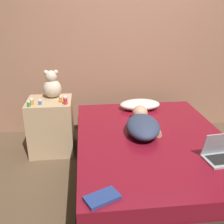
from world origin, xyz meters
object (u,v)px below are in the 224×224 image
(pillow, at_px, (140,105))
(bottle_green, at_px, (29,104))
(bottle_blue, at_px, (40,102))
(bottle_amber, at_px, (32,102))
(person_lying, at_px, (143,124))
(laptop, at_px, (221,154))
(book, at_px, (102,198))
(bottle_orange, at_px, (61,99))
(bottle_red, at_px, (65,100))
(teddy_bear, at_px, (52,86))

(pillow, xyz_separation_m, bottle_green, (-1.31, -0.28, 0.16))
(bottle_green, xyz_separation_m, bottle_blue, (0.11, 0.06, -0.01))
(pillow, relative_size, bottle_amber, 6.71)
(person_lying, relative_size, laptop, 2.41)
(bottle_amber, height_order, book, bottle_amber)
(pillow, xyz_separation_m, book, (-0.60, -1.64, -0.05))
(bottle_green, distance_m, bottle_blue, 0.13)
(laptop, bearing_deg, bottle_green, 144.83)
(pillow, bearing_deg, laptop, -70.73)
(bottle_orange, xyz_separation_m, bottle_red, (0.06, -0.08, 0.01))
(bottle_green, bearing_deg, pillow, 11.91)
(pillow, height_order, bottle_red, bottle_red)
(person_lying, height_order, book, person_lying)
(bottle_blue, bearing_deg, bottle_green, -151.66)
(pillow, relative_size, book, 1.91)
(teddy_bear, height_order, bottle_orange, teddy_bear)
(bottle_green, xyz_separation_m, bottle_amber, (0.02, 0.06, 0.00))
(teddy_bear, distance_m, bottle_orange, 0.25)
(pillow, xyz_separation_m, bottle_red, (-0.91, -0.24, 0.17))
(book, bearing_deg, teddy_bear, 105.72)
(teddy_bear, xyz_separation_m, bottle_red, (0.17, -0.28, -0.10))
(bottle_orange, bearing_deg, bottle_green, -161.13)
(bottle_blue, xyz_separation_m, bottle_amber, (-0.09, -0.00, 0.01))
(bottle_orange, bearing_deg, pillow, 9.35)
(bottle_red, bearing_deg, bottle_amber, 177.18)
(laptop, distance_m, teddy_bear, 2.00)
(person_lying, xyz_separation_m, bottle_blue, (-1.09, 0.43, 0.13))
(person_lying, bearing_deg, bottle_orange, 157.64)
(person_lying, relative_size, bottle_amber, 9.74)
(bottle_red, height_order, bottle_blue, bottle_red)
(bottle_green, height_order, book, bottle_green)
(pillow, xyz_separation_m, bottle_amber, (-1.28, -0.22, 0.16))
(teddy_bear, xyz_separation_m, book, (0.47, -1.68, -0.32))
(bottle_green, bearing_deg, bottle_blue, 28.34)
(bottle_green, bearing_deg, book, -62.72)
(book, bearing_deg, bottle_amber, 115.60)
(bottle_blue, bearing_deg, person_lying, -21.64)
(teddy_bear, xyz_separation_m, bottle_blue, (-0.12, -0.25, -0.12))
(laptop, height_order, bottle_green, bottle_green)
(pillow, relative_size, bottle_green, 7.43)
(laptop, distance_m, bottle_blue, 1.93)
(bottle_orange, distance_m, bottle_blue, 0.23)
(bottle_blue, bearing_deg, bottle_orange, 13.70)
(bottle_blue, distance_m, book, 1.55)
(person_lying, bearing_deg, pillow, 87.74)
(bottle_red, distance_m, bottle_amber, 0.37)
(bottle_blue, bearing_deg, bottle_amber, -177.06)
(laptop, distance_m, bottle_red, 1.69)
(laptop, relative_size, teddy_bear, 0.91)
(laptop, bearing_deg, bottle_blue, 141.61)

